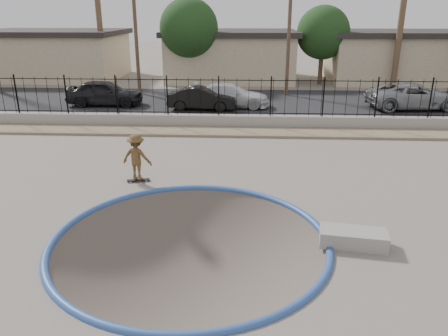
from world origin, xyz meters
The scene contains 21 objects.
ground centered at (0.00, 12.00, -1.10)m, with size 120.00×120.00×2.20m, color #6E665B.
bowl_pit centered at (0.00, -1.00, 0.00)m, with size 6.84×6.84×1.80m, color #484037, non-canonical shape.
coping_ring centered at (0.00, -1.00, 0.00)m, with size 7.04×7.04×0.20m, color #2D5094.
rock_strip centered at (0.00, 9.20, 0.06)m, with size 42.00×1.60×0.11m, color #948061.
retaining_wall centered at (0.00, 10.30, 0.30)m, with size 42.00×0.45×0.60m, color gray.
fence centered at (0.00, 10.30, 1.50)m, with size 40.00×0.04×1.80m.
street centered at (0.00, 17.00, 0.02)m, with size 90.00×8.00×0.04m, color black.
house_west centered at (-15.00, 26.50, 1.97)m, with size 11.60×8.60×3.90m.
house_center centered at (0.00, 26.50, 1.97)m, with size 10.60×8.60×3.90m.
house_east centered at (14.00, 26.50, 1.97)m, with size 12.60×8.60×3.90m.
utility_pole_left centered at (-6.00, 19.00, 4.70)m, with size 1.70×0.24×9.00m.
utility_pole_mid centered at (4.00, 19.00, 4.96)m, with size 1.70×0.24×9.50m.
street_tree_left centered at (-3.00, 23.00, 4.19)m, with size 4.32×4.32×6.36m.
street_tree_mid centered at (7.00, 24.00, 3.84)m, with size 3.96×3.96×5.83m.
skater centered at (-2.24, 2.89, 0.78)m, with size 1.00×0.58×1.55m, color brown.
skateboard centered at (-2.24, 2.89, 0.05)m, with size 0.78×0.36×0.07m.
concrete_ledge centered at (4.00, -1.03, 0.20)m, with size 1.60×0.70×0.40m, color gray.
car_a centered at (-7.12, 15.00, 0.80)m, with size 1.79×4.46×1.52m, color black.
car_b centered at (-1.20, 14.12, 0.68)m, with size 1.36×3.89×1.28m, color black.
car_c centered at (0.37, 14.98, 0.71)m, with size 1.88×4.64×1.35m, color silver.
car_d centered at (10.98, 14.98, 0.78)m, with size 2.46×5.32×1.48m, color gray.
Camera 1 is at (1.34, -10.59, 5.42)m, focal length 35.00 mm.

